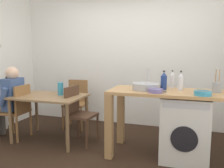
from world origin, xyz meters
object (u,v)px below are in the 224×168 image
chair_spare_by_wall (77,101)px  bottle_tall_green (164,81)px  vase (61,89)px  bottle_clear_small (181,82)px  mixing_bowl (156,90)px  colander (203,93)px  dining_table (49,102)px  chair_opposite (78,111)px  bottle_squat_brown (172,80)px  washing_machine (184,128)px  chair_person_seat (18,109)px  seated_person (9,98)px  utensil_crock (217,87)px

chair_spare_by_wall → bottle_tall_green: 1.92m
vase → bottle_clear_small: bearing=-2.2°
mixing_bowl → vase: 1.61m
mixing_bowl → colander: (0.56, -0.02, 0.00)m
dining_table → vase: vase is taller
chair_opposite → bottle_squat_brown: 1.52m
washing_machine → bottle_clear_small: bottle_clear_small is taller
chair_person_seat → mixing_bowl: 2.31m
chair_opposite → vase: vase is taller
bottle_tall_green → bottle_clear_small: bearing=-3.8°
chair_spare_by_wall → seated_person: seated_person is taller
chair_spare_by_wall → colander: (2.18, -1.03, 0.44)m
washing_machine → bottle_clear_small: bearing=138.6°
mixing_bowl → colander: 0.56m
colander → vase: 2.16m
dining_table → colander: size_ratio=5.50×
bottle_tall_green → bottle_squat_brown: bearing=59.5°
dining_table → chair_opposite: bearing=6.8°
chair_opposite → chair_person_seat: bearing=-76.2°
chair_spare_by_wall → bottle_clear_small: bearing=152.0°
seated_person → washing_machine: seated_person is taller
bottle_tall_green → washing_machine: bearing=-15.0°
colander → bottle_squat_brown: bearing=129.1°
dining_table → chair_person_seat: 0.57m
seated_person → utensil_crock: utensil_crock is taller
chair_person_seat → bottle_tall_green: size_ratio=3.42×
colander → chair_spare_by_wall: bearing=154.8°
colander → vase: colander is taller
chair_spare_by_wall → seated_person: size_ratio=0.75×
chair_person_seat → bottle_tall_green: 2.40m
bottle_clear_small → chair_person_seat: bearing=-177.2°
seated_person → vase: seated_person is taller
chair_opposite → dining_table: bearing=-77.9°
colander → seated_person: bearing=177.1°
washing_machine → utensil_crock: bearing=8.1°
seated_person → colander: bearing=-95.2°
chair_person_seat → washing_machine: 2.63m
chair_spare_by_wall → mixing_bowl: bearing=141.4°
dining_table → chair_opposite: size_ratio=1.22×
chair_person_seat → bottle_squat_brown: bottle_squat_brown is taller
dining_table → mixing_bowl: size_ratio=5.82×
dining_table → vase: bearing=33.7°
dining_table → bottle_clear_small: size_ratio=4.13×
washing_machine → utensil_crock: 0.67m
chair_person_seat → washing_machine: chair_person_seat is taller
bottle_squat_brown → seated_person: bearing=-173.0°
chair_person_seat → chair_opposite: same height
bottle_squat_brown → chair_person_seat: bearing=-172.7°
bottle_squat_brown → utensil_crock: size_ratio=0.86×
chair_person_seat → seated_person: size_ratio=0.75×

